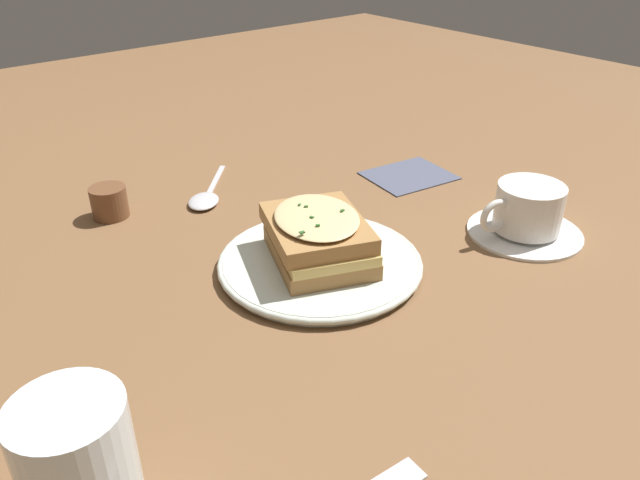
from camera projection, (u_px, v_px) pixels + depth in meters
name	position (u px, v px, depth m)	size (l,w,h in m)	color
ground_plane	(322.00, 261.00, 0.74)	(2.40, 2.40, 0.00)	brown
dinner_plate	(320.00, 263.00, 0.73)	(0.24, 0.24, 0.01)	silver
sandwich	(318.00, 237.00, 0.71)	(0.15, 0.16, 0.06)	#A37542
teacup_with_saucer	(527.00, 214.00, 0.79)	(0.15, 0.14, 0.07)	white
water_glass	(82.00, 476.00, 0.40)	(0.07, 0.07, 0.12)	silver
spoon	(205.00, 198.00, 0.88)	(0.13, 0.14, 0.01)	silver
napkin	(409.00, 175.00, 0.96)	(0.12, 0.10, 0.00)	#4C5166
condiment_pot	(109.00, 202.00, 0.83)	(0.05, 0.05, 0.04)	brown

